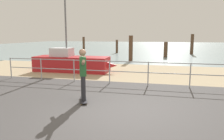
{
  "coord_description": "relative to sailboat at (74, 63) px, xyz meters",
  "views": [
    {
      "loc": [
        1.18,
        -5.57,
        2.18
      ],
      "look_at": [
        -0.67,
        2.0,
        0.9
      ],
      "focal_mm": 34.72,
      "sensor_mm": 36.0,
      "label": 1
    }
  ],
  "objects": [
    {
      "name": "ground_plane",
      "position": [
        3.98,
        -7.19,
        -0.52
      ],
      "size": [
        24.0,
        10.0,
        0.04
      ],
      "primitive_type": "cube",
      "color": "#474444",
      "rests_on": "ground"
    },
    {
      "name": "beach_strip",
      "position": [
        3.98,
        0.81,
        -0.52
      ],
      "size": [
        24.0,
        6.0,
        0.04
      ],
      "primitive_type": "cube",
      "color": "tan",
      "rests_on": "ground"
    },
    {
      "name": "sea_surface",
      "position": [
        3.98,
        28.81,
        -0.52
      ],
      "size": [
        72.0,
        50.0,
        0.04
      ],
      "primitive_type": "cube",
      "color": "#849EA3",
      "rests_on": "ground"
    },
    {
      "name": "railing_fence",
      "position": [
        3.66,
        -2.59,
        0.18
      ],
      "size": [
        11.93,
        0.05,
        1.05
      ],
      "color": "#9EA0A5",
      "rests_on": "ground"
    },
    {
      "name": "sailboat",
      "position": [
        0.0,
        0.0,
        0.0
      ],
      "size": [
        4.96,
        1.45,
        5.14
      ],
      "color": "#B21E23",
      "rests_on": "ground"
    },
    {
      "name": "skateboard",
      "position": [
        2.65,
        -5.38,
        -0.45
      ],
      "size": [
        0.51,
        0.81,
        0.08
      ],
      "color": "black",
      "rests_on": "ground"
    },
    {
      "name": "skateboarder",
      "position": [
        2.65,
        -5.38,
        0.5
      ],
      "size": [
        0.66,
        1.36,
        1.65
      ],
      "color": "#26262B",
      "rests_on": "skateboard"
    },
    {
      "name": "groyne_post_0",
      "position": [
        -3.18,
        9.85,
        0.45
      ],
      "size": [
        0.24,
        0.24,
        1.94
      ],
      "primitive_type": "cylinder",
      "color": "#513826",
      "rests_on": "ground"
    },
    {
      "name": "groyne_post_1",
      "position": [
        -0.37,
        13.39,
        0.26
      ],
      "size": [
        0.28,
        0.28,
        1.57
      ],
      "primitive_type": "cylinder",
      "color": "#513826",
      "rests_on": "ground"
    },
    {
      "name": "groyne_post_2",
      "position": [
        2.44,
        5.92,
        0.53
      ],
      "size": [
        0.34,
        0.34,
        2.1
      ],
      "primitive_type": "cylinder",
      "color": "#513826",
      "rests_on": "ground"
    },
    {
      "name": "groyne_post_3",
      "position": [
        5.25,
        9.82,
        0.22
      ],
      "size": [
        0.37,
        0.37,
        1.49
      ],
      "primitive_type": "cylinder",
      "color": "#513826",
      "rests_on": "ground"
    },
    {
      "name": "groyne_post_4",
      "position": [
        8.06,
        13.58,
        0.6
      ],
      "size": [
        0.35,
        0.35,
        2.24
      ],
      "primitive_type": "cylinder",
      "color": "#513826",
      "rests_on": "ground"
    }
  ]
}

